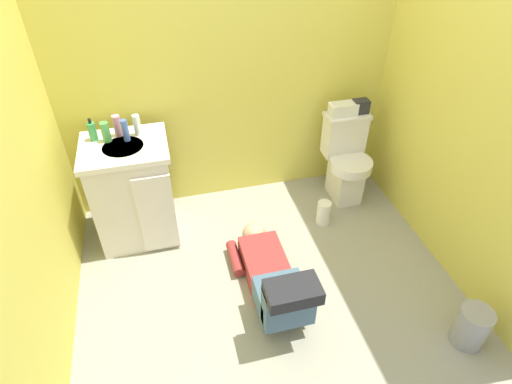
{
  "coord_description": "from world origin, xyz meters",
  "views": [
    {
      "loc": [
        -0.56,
        -1.89,
        2.35
      ],
      "look_at": [
        0.04,
        0.44,
        0.45
      ],
      "focal_mm": 29.37,
      "sensor_mm": 36.0,
      "label": 1
    }
  ],
  "objects_px": {
    "soap_dispenser": "(92,131)",
    "bottle_pink": "(117,126)",
    "toiletry_bag": "(361,106)",
    "bottle_white": "(137,125)",
    "toilet": "(346,160)",
    "trash_can": "(472,327)",
    "paper_towel_roll": "(324,213)",
    "bottle_green": "(106,132)",
    "tissue_box": "(343,109)",
    "bottle_blue": "(125,130)",
    "vanity_cabinet": "(134,191)",
    "faucet": "(121,129)",
    "person_plumber": "(272,278)"
  },
  "relations": [
    {
      "from": "bottle_white",
      "to": "trash_can",
      "type": "bearing_deg",
      "value": -41.87
    },
    {
      "from": "soap_dispenser",
      "to": "bottle_pink",
      "type": "bearing_deg",
      "value": 6.44
    },
    {
      "from": "person_plumber",
      "to": "tissue_box",
      "type": "relative_size",
      "value": 4.84
    },
    {
      "from": "bottle_white",
      "to": "paper_towel_roll",
      "type": "distance_m",
      "value": 1.6
    },
    {
      "from": "toiletry_bag",
      "to": "bottle_pink",
      "type": "xyz_separation_m",
      "value": [
        -1.88,
        -0.01,
        0.09
      ]
    },
    {
      "from": "bottle_white",
      "to": "paper_towel_roll",
      "type": "bearing_deg",
      "value": -15.51
    },
    {
      "from": "bottle_green",
      "to": "paper_towel_roll",
      "type": "bearing_deg",
      "value": -12.16
    },
    {
      "from": "bottle_blue",
      "to": "tissue_box",
      "type": "bearing_deg",
      "value": 3.32
    },
    {
      "from": "person_plumber",
      "to": "paper_towel_roll",
      "type": "xyz_separation_m",
      "value": [
        0.61,
        0.61,
        -0.07
      ]
    },
    {
      "from": "vanity_cabinet",
      "to": "faucet",
      "type": "xyz_separation_m",
      "value": [
        -0.0,
        0.15,
        0.45
      ]
    },
    {
      "from": "tissue_box",
      "to": "vanity_cabinet",
      "type": "bearing_deg",
      "value": -174.64
    },
    {
      "from": "bottle_green",
      "to": "paper_towel_roll",
      "type": "relative_size",
      "value": 0.69
    },
    {
      "from": "person_plumber",
      "to": "toiletry_bag",
      "type": "height_order",
      "value": "toiletry_bag"
    },
    {
      "from": "bottle_green",
      "to": "paper_towel_roll",
      "type": "height_order",
      "value": "bottle_green"
    },
    {
      "from": "toiletry_bag",
      "to": "paper_towel_roll",
      "type": "xyz_separation_m",
      "value": [
        -0.41,
        -0.41,
        -0.7
      ]
    },
    {
      "from": "tissue_box",
      "to": "bottle_pink",
      "type": "height_order",
      "value": "bottle_pink"
    },
    {
      "from": "vanity_cabinet",
      "to": "bottle_white",
      "type": "height_order",
      "value": "bottle_white"
    },
    {
      "from": "faucet",
      "to": "bottle_white",
      "type": "relative_size",
      "value": 0.66
    },
    {
      "from": "bottle_white",
      "to": "trash_can",
      "type": "xyz_separation_m",
      "value": [
        1.8,
        -1.61,
        -0.76
      ]
    },
    {
      "from": "bottle_green",
      "to": "soap_dispenser",
      "type": "bearing_deg",
      "value": 154.81
    },
    {
      "from": "bottle_green",
      "to": "paper_towel_roll",
      "type": "distance_m",
      "value": 1.77
    },
    {
      "from": "toiletry_bag",
      "to": "bottle_blue",
      "type": "relative_size",
      "value": 0.79
    },
    {
      "from": "tissue_box",
      "to": "bottle_blue",
      "type": "relative_size",
      "value": 1.4
    },
    {
      "from": "soap_dispenser",
      "to": "bottle_pink",
      "type": "height_order",
      "value": "soap_dispenser"
    },
    {
      "from": "toiletry_bag",
      "to": "bottle_pink",
      "type": "bearing_deg",
      "value": -179.56
    },
    {
      "from": "toilet",
      "to": "trash_can",
      "type": "bearing_deg",
      "value": -84.1
    },
    {
      "from": "vanity_cabinet",
      "to": "bottle_green",
      "type": "distance_m",
      "value": 0.49
    },
    {
      "from": "bottle_pink",
      "to": "bottle_blue",
      "type": "relative_size",
      "value": 0.98
    },
    {
      "from": "toiletry_bag",
      "to": "bottle_white",
      "type": "xyz_separation_m",
      "value": [
        -1.74,
        -0.04,
        0.09
      ]
    },
    {
      "from": "tissue_box",
      "to": "soap_dispenser",
      "type": "xyz_separation_m",
      "value": [
        -1.89,
        -0.03,
        0.09
      ]
    },
    {
      "from": "toilet",
      "to": "trash_can",
      "type": "distance_m",
      "value": 1.59
    },
    {
      "from": "tissue_box",
      "to": "paper_towel_roll",
      "type": "distance_m",
      "value": 0.85
    },
    {
      "from": "person_plumber",
      "to": "faucet",
      "type": "bearing_deg",
      "value": 129.82
    },
    {
      "from": "tissue_box",
      "to": "bottle_white",
      "type": "height_order",
      "value": "bottle_white"
    },
    {
      "from": "toilet",
      "to": "toiletry_bag",
      "type": "height_order",
      "value": "toiletry_bag"
    },
    {
      "from": "tissue_box",
      "to": "bottle_white",
      "type": "relative_size",
      "value": 1.45
    },
    {
      "from": "tissue_box",
      "to": "bottle_blue",
      "type": "height_order",
      "value": "bottle_blue"
    },
    {
      "from": "soap_dispenser",
      "to": "paper_towel_roll",
      "type": "height_order",
      "value": "soap_dispenser"
    },
    {
      "from": "faucet",
      "to": "trash_can",
      "type": "height_order",
      "value": "faucet"
    },
    {
      "from": "person_plumber",
      "to": "bottle_pink",
      "type": "xyz_separation_m",
      "value": [
        -0.86,
        1.0,
        0.72
      ]
    },
    {
      "from": "person_plumber",
      "to": "bottle_green",
      "type": "bearing_deg",
      "value": 134.85
    },
    {
      "from": "tissue_box",
      "to": "toiletry_bag",
      "type": "relative_size",
      "value": 1.77
    },
    {
      "from": "soap_dispenser",
      "to": "paper_towel_roll",
      "type": "distance_m",
      "value": 1.86
    },
    {
      "from": "bottle_white",
      "to": "toiletry_bag",
      "type": "bearing_deg",
      "value": 1.29
    },
    {
      "from": "vanity_cabinet",
      "to": "soap_dispenser",
      "type": "distance_m",
      "value": 0.52
    },
    {
      "from": "paper_towel_roll",
      "to": "trash_can",
      "type": "bearing_deg",
      "value": -69.61
    },
    {
      "from": "toiletry_bag",
      "to": "bottle_blue",
      "type": "distance_m",
      "value": 1.83
    },
    {
      "from": "bottle_blue",
      "to": "bottle_white",
      "type": "distance_m",
      "value": 0.1
    },
    {
      "from": "bottle_blue",
      "to": "paper_towel_roll",
      "type": "relative_size",
      "value": 0.75
    },
    {
      "from": "person_plumber",
      "to": "toiletry_bag",
      "type": "relative_size",
      "value": 8.59
    }
  ]
}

